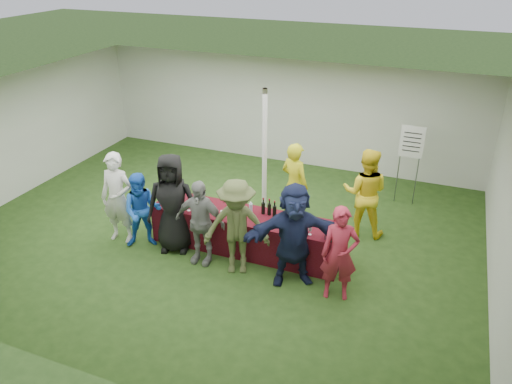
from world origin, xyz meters
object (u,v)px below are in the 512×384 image
at_px(customer_3, 200,222).
at_px(customer_4, 237,227).
at_px(staff_pourer, 294,185).
at_px(customer_5, 294,235).
at_px(wine_list_sign, 411,148).
at_px(dump_bucket, 332,234).
at_px(customer_6, 340,254).
at_px(customer_1, 142,211).
at_px(staff_back, 365,193).
at_px(customer_0, 118,198).
at_px(customer_2, 173,203).
at_px(serving_table, 246,232).

bearing_deg(customer_3, customer_4, -4.68).
height_order(staff_pourer, customer_5, customer_5).
height_order(wine_list_sign, customer_3, wine_list_sign).
bearing_deg(dump_bucket, customer_4, -162.93).
xyz_separation_m(dump_bucket, customer_3, (-2.28, -0.44, -0.03)).
bearing_deg(customer_6, customer_4, 163.81).
bearing_deg(customer_4, customer_3, 157.66).
bearing_deg(customer_5, customer_1, 152.14).
height_order(staff_pourer, staff_back, staff_back).
relative_size(customer_0, customer_1, 1.21).
bearing_deg(customer_4, customer_1, 157.41).
height_order(dump_bucket, staff_pourer, staff_pourer).
bearing_deg(customer_0, customer_4, -8.95).
distance_m(wine_list_sign, customer_3, 4.90).
bearing_deg(customer_5, customer_4, 157.49).
bearing_deg(customer_5, customer_2, 149.00).
bearing_deg(customer_0, wine_list_sign, 30.49).
height_order(customer_0, customer_1, customer_0).
height_order(serving_table, customer_6, customer_6).
relative_size(staff_pourer, customer_6, 1.09).
height_order(staff_back, customer_6, staff_back).
relative_size(serving_table, customer_3, 2.23).
xyz_separation_m(staff_pourer, staff_back, (1.39, 0.14, 0.01)).
distance_m(customer_1, customer_4, 1.99).
bearing_deg(staff_pourer, dump_bucket, 150.38).
height_order(serving_table, customer_0, customer_0).
relative_size(serving_table, customer_5, 1.96).
relative_size(serving_table, dump_bucket, 13.41).
relative_size(serving_table, wine_list_sign, 2.00).
height_order(wine_list_sign, staff_pourer, wine_list_sign).
relative_size(wine_list_sign, staff_back, 1.00).
height_order(customer_3, customer_4, customer_4).
bearing_deg(customer_6, customer_5, 156.31).
xyz_separation_m(staff_back, customer_0, (-4.31, -1.97, 0.00)).
distance_m(customer_4, customer_6, 1.80).
distance_m(customer_1, customer_3, 1.25).
xyz_separation_m(serving_table, customer_3, (-0.61, -0.66, 0.43)).
distance_m(staff_pourer, customer_6, 2.45).
height_order(serving_table, staff_pourer, staff_pourer).
relative_size(customer_0, customer_2, 0.94).
bearing_deg(customer_4, customer_2, 150.96).
height_order(customer_1, customer_3, customer_3).
height_order(serving_table, customer_3, customer_3).
height_order(dump_bucket, customer_1, customer_1).
xyz_separation_m(customer_1, customer_3, (1.25, -0.08, 0.06)).
relative_size(dump_bucket, customer_5, 0.15).
distance_m(staff_pourer, staff_back, 1.39).
xyz_separation_m(customer_2, customer_5, (2.38, -0.16, -0.04)).
bearing_deg(customer_6, customer_3, 163.33).
height_order(serving_table, customer_2, customer_2).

